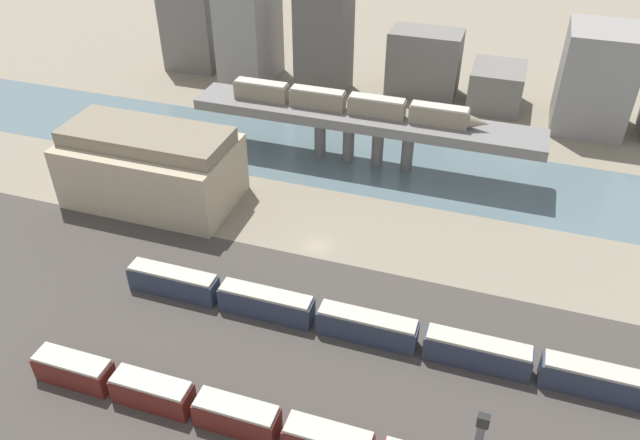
{
  "coord_description": "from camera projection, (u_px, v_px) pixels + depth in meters",
  "views": [
    {
      "loc": [
        23.86,
        -71.54,
        59.08
      ],
      "look_at": [
        0.0,
        1.26,
        3.96
      ],
      "focal_mm": 35.0,
      "sensor_mm": 36.0,
      "label": 1
    }
  ],
  "objects": [
    {
      "name": "city_block_tall",
      "position": [
        596.0,
        79.0,
        122.46
      ],
      "size": [
        13.68,
        14.59,
        20.18
      ],
      "primitive_type": "cube",
      "color": "gray",
      "rests_on": "ground"
    },
    {
      "name": "warehouse_building",
      "position": [
        151.0,
        166.0,
        102.94
      ],
      "size": [
        27.7,
        15.6,
        12.92
      ],
      "color": "tan",
      "rests_on": "ground"
    },
    {
      "name": "train_on_bridge",
      "position": [
        353.0,
        103.0,
        109.95
      ],
      "size": [
        46.2,
        2.61,
        3.45
      ],
      "color": "gray",
      "rests_on": "bridge"
    },
    {
      "name": "ground_plane",
      "position": [
        317.0,
        245.0,
        95.72
      ],
      "size": [
        400.0,
        400.0,
        0.0
      ],
      "primitive_type": "plane",
      "color": "gray"
    },
    {
      "name": "city_block_right",
      "position": [
        424.0,
        63.0,
        137.22
      ],
      "size": [
        15.47,
        8.92,
        14.17
      ],
      "primitive_type": "cube",
      "color": "slate",
      "rests_on": "ground"
    },
    {
      "name": "city_block_left",
      "position": [
        249.0,
        30.0,
        140.51
      ],
      "size": [
        10.22,
        15.94,
        23.51
      ],
      "primitive_type": "cube",
      "color": "gray",
      "rests_on": "ground"
    },
    {
      "name": "city_block_center",
      "position": [
        324.0,
        41.0,
        135.4
      ],
      "size": [
        10.99,
        9.73,
        23.13
      ],
      "primitive_type": "cube",
      "color": "#605B56",
      "rests_on": "ground"
    },
    {
      "name": "city_block_far_left",
      "position": [
        191.0,
        23.0,
        147.3
      ],
      "size": [
        12.64,
        8.98,
        21.91
      ],
      "primitive_type": "cube",
      "color": "slate",
      "rests_on": "ground"
    },
    {
      "name": "bridge",
      "position": [
        364.0,
        122.0,
        111.31
      ],
      "size": [
        63.08,
        8.6,
        9.89
      ],
      "color": "slate",
      "rests_on": "ground"
    },
    {
      "name": "railbed_yard",
      "position": [
        257.0,
        359.0,
        77.2
      ],
      "size": [
        280.0,
        42.0,
        0.01
      ],
      "primitive_type": "cube",
      "color": "#423D38",
      "rests_on": "ground"
    },
    {
      "name": "river_water",
      "position": [
        362.0,
        162.0,
        116.18
      ],
      "size": [
        320.0,
        22.03,
        0.01
      ],
      "primitive_type": "cube",
      "color": "slate",
      "rests_on": "ground"
    },
    {
      "name": "city_block_far_right",
      "position": [
        496.0,
        87.0,
        133.29
      ],
      "size": [
        10.91,
        12.71,
        8.79
      ],
      "primitive_type": "cube",
      "color": "slate",
      "rests_on": "ground"
    },
    {
      "name": "train_yard_mid",
      "position": [
        378.0,
        330.0,
        78.63
      ],
      "size": [
        72.49,
        2.83,
        3.89
      ],
      "color": "#2D384C",
      "rests_on": "ground"
    }
  ]
}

